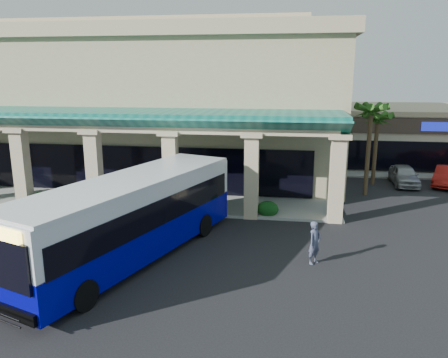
% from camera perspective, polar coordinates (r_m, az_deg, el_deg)
% --- Properties ---
extents(ground, '(110.00, 110.00, 0.00)m').
position_cam_1_polar(ground, '(19.66, -2.27, -9.62)').
color(ground, black).
extents(main_building, '(30.80, 14.80, 11.35)m').
position_cam_1_polar(main_building, '(35.70, -10.31, 10.03)').
color(main_building, tan).
rests_on(main_building, ground).
extents(arcade, '(30.00, 6.20, 5.70)m').
position_cam_1_polar(arcade, '(27.52, -16.18, 2.79)').
color(arcade, '#0F5F54').
rests_on(arcade, ground).
extents(palm_0, '(2.40, 2.40, 6.60)m').
position_cam_1_polar(palm_0, '(29.52, 18.37, 4.22)').
color(palm_0, '#204813').
rests_on(palm_0, ground).
extents(palm_1, '(2.40, 2.40, 5.80)m').
position_cam_1_polar(palm_1, '(32.68, 19.20, 4.29)').
color(palm_1, '#204813').
rests_on(palm_1, ground).
extents(broadleaf_tree, '(2.60, 2.60, 4.81)m').
position_cam_1_polar(broadleaf_tree, '(37.35, 14.77, 4.90)').
color(broadleaf_tree, '#0C350F').
rests_on(broadleaf_tree, ground).
extents(transit_bus, '(6.97, 12.91, 3.53)m').
position_cam_1_polar(transit_bus, '(18.92, -11.94, -5.14)').
color(transit_bus, '#03038F').
rests_on(transit_bus, ground).
extents(pedestrian, '(0.75, 0.80, 1.83)m').
position_cam_1_polar(pedestrian, '(18.70, 11.75, -8.13)').
color(pedestrian, '#434962').
rests_on(pedestrian, ground).
extents(car_silver, '(1.80, 4.19, 1.41)m').
position_cam_1_polar(car_silver, '(33.71, 22.47, 0.47)').
color(car_silver, '#A0A0A4').
rests_on(car_silver, ground).
extents(car_white, '(3.05, 4.46, 1.39)m').
position_cam_1_polar(car_white, '(34.70, 27.08, 0.34)').
color(car_white, maroon).
rests_on(car_white, ground).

